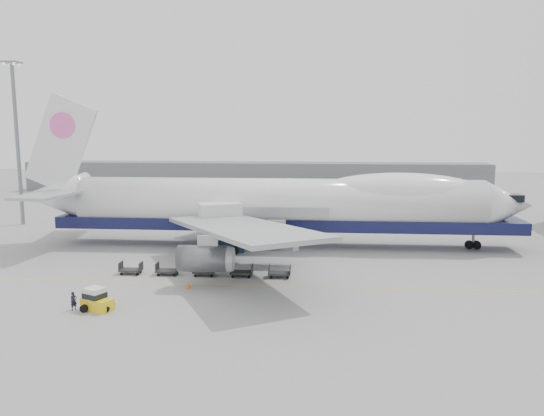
# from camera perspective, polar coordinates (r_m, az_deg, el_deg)

# --- Properties ---
(ground) EXTENTS (260.00, 260.00, 0.00)m
(ground) POSITION_cam_1_polar(r_m,az_deg,el_deg) (58.52, -0.14, -6.65)
(ground) COLOR gray
(ground) RESTS_ON ground
(apron_line) EXTENTS (60.00, 0.15, 0.01)m
(apron_line) POSITION_cam_1_polar(r_m,az_deg,el_deg) (52.78, -0.70, -8.38)
(apron_line) COLOR gold
(apron_line) RESTS_ON ground
(hangar) EXTENTS (110.00, 8.00, 7.00)m
(hangar) POSITION_cam_1_polar(r_m,az_deg,el_deg) (127.63, -1.97, 3.36)
(hangar) COLOR slate
(hangar) RESTS_ON ground
(floodlight_mast) EXTENTS (2.40, 2.40, 25.43)m
(floodlight_mast) POSITION_cam_1_polar(r_m,az_deg,el_deg) (92.84, -25.76, 7.12)
(floodlight_mast) COLOR slate
(floodlight_mast) RESTS_ON ground
(airliner) EXTENTS (67.00, 55.30, 19.98)m
(airliner) POSITION_cam_1_polar(r_m,az_deg,el_deg) (69.04, 1.23, 0.50)
(airliner) COLOR white
(airliner) RESTS_ON ground
(catering_truck) EXTENTS (6.11, 5.17, 6.21)m
(catering_truck) POSITION_cam_1_polar(r_m,az_deg,el_deg) (66.09, -5.59, -1.82)
(catering_truck) COLOR navy
(catering_truck) RESTS_ON ground
(baggage_tug) EXTENTS (2.99, 2.39, 1.93)m
(baggage_tug) POSITION_cam_1_polar(r_m,az_deg,el_deg) (48.39, -18.37, -9.40)
(baggage_tug) COLOR yellow
(baggage_tug) RESTS_ON ground
(ground_worker) EXTENTS (0.66, 0.71, 1.63)m
(ground_worker) POSITION_cam_1_polar(r_m,az_deg,el_deg) (48.95, -20.56, -9.36)
(ground_worker) COLOR black
(ground_worker) RESTS_ON ground
(traffic_cone) EXTENTS (0.43, 0.43, 0.63)m
(traffic_cone) POSITION_cam_1_polar(r_m,az_deg,el_deg) (52.64, -8.98, -8.20)
(traffic_cone) COLOR #FF5F0D
(traffic_cone) RESTS_ON ground
(dolly_0) EXTENTS (2.30, 1.35, 1.30)m
(dolly_0) POSITION_cam_1_polar(r_m,az_deg,el_deg) (58.69, -14.93, -6.38)
(dolly_0) COLOR #2D2D30
(dolly_0) RESTS_ON ground
(dolly_1) EXTENTS (2.30, 1.35, 1.30)m
(dolly_1) POSITION_cam_1_polar(r_m,az_deg,el_deg) (57.50, -11.18, -6.56)
(dolly_1) COLOR #2D2D30
(dolly_1) RESTS_ON ground
(dolly_2) EXTENTS (2.30, 1.35, 1.30)m
(dolly_2) POSITION_cam_1_polar(r_m,az_deg,el_deg) (56.56, -7.28, -6.72)
(dolly_2) COLOR #2D2D30
(dolly_2) RESTS_ON ground
(dolly_3) EXTENTS (2.30, 1.35, 1.30)m
(dolly_3) POSITION_cam_1_polar(r_m,az_deg,el_deg) (55.88, -3.27, -6.85)
(dolly_3) COLOR #2D2D30
(dolly_3) RESTS_ON ground
(dolly_4) EXTENTS (2.30, 1.35, 1.30)m
(dolly_4) POSITION_cam_1_polar(r_m,az_deg,el_deg) (55.49, 0.82, -6.95)
(dolly_4) COLOR #2D2D30
(dolly_4) RESTS_ON ground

